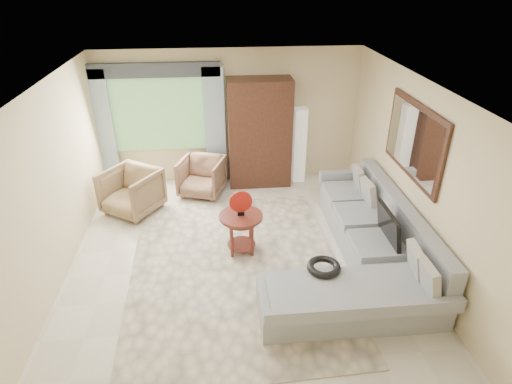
{
  "coord_description": "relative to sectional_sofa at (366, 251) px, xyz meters",
  "views": [
    {
      "loc": [
        -0.27,
        -5.0,
        3.93
      ],
      "look_at": [
        0.25,
        0.35,
        1.05
      ],
      "focal_mm": 30.0,
      "sensor_mm": 36.0,
      "label": 1
    }
  ],
  "objects": [
    {
      "name": "ground",
      "position": [
        -1.78,
        0.18,
        -0.28
      ],
      "size": [
        6.0,
        6.0,
        0.0
      ],
      "primitive_type": "plane",
      "color": "silver",
      "rests_on": "ground"
    },
    {
      "name": "area_rug",
      "position": [
        -1.86,
        0.16,
        -0.27
      ],
      "size": [
        3.14,
        4.1,
        0.02
      ],
      "primitive_type": "cube",
      "rotation": [
        0.0,
        0.0,
        0.03
      ],
      "color": "beige",
      "rests_on": "ground"
    },
    {
      "name": "sectional_sofa",
      "position": [
        0.0,
        0.0,
        0.0
      ],
      "size": [
        2.3,
        3.46,
        0.9
      ],
      "color": "gray",
      "rests_on": "ground"
    },
    {
      "name": "tv_screen",
      "position": [
        0.27,
        -0.02,
        0.44
      ],
      "size": [
        0.14,
        0.74,
        0.48
      ],
      "primitive_type": "cube",
      "rotation": [
        0.0,
        -0.17,
        0.0
      ],
      "color": "black",
      "rests_on": "sectional_sofa"
    },
    {
      "name": "garden_hose",
      "position": [
        -0.78,
        -0.62,
        0.26
      ],
      "size": [
        0.43,
        0.43,
        0.09
      ],
      "primitive_type": "torus",
      "color": "black",
      "rests_on": "sectional_sofa"
    },
    {
      "name": "coffee_table",
      "position": [
        -1.75,
        0.57,
        0.06
      ],
      "size": [
        0.65,
        0.65,
        0.65
      ],
      "rotation": [
        0.0,
        0.0,
        -0.28
      ],
      "color": "#521D16",
      "rests_on": "ground"
    },
    {
      "name": "red_disc",
      "position": [
        -1.75,
        0.57,
        0.6
      ],
      "size": [
        0.34,
        0.05,
        0.34
      ],
      "primitive_type": "cylinder",
      "rotation": [
        1.57,
        0.0,
        0.08
      ],
      "color": "#A51810",
      "rests_on": "coffee_table"
    },
    {
      "name": "armchair_left",
      "position": [
        -3.59,
        1.97,
        0.12
      ],
      "size": [
        1.2,
        1.2,
        0.8
      ],
      "primitive_type": "imported",
      "rotation": [
        0.0,
        0.0,
        -0.59
      ],
      "color": "olive",
      "rests_on": "ground"
    },
    {
      "name": "armchair_right",
      "position": [
        -2.37,
        2.53,
        0.08
      ],
      "size": [
        0.99,
        1.0,
        0.72
      ],
      "primitive_type": "imported",
      "rotation": [
        0.0,
        0.0,
        -0.33
      ],
      "color": "#89634A",
      "rests_on": "ground"
    },
    {
      "name": "potted_plant",
      "position": [
        -3.77,
        2.9,
        -0.03
      ],
      "size": [
        0.45,
        0.39,
        0.5
      ],
      "primitive_type": "imported",
      "rotation": [
        0.0,
        0.0,
        -0.0
      ],
      "color": "#999999",
      "rests_on": "ground"
    },
    {
      "name": "armoire",
      "position": [
        -1.23,
        2.9,
        0.77
      ],
      "size": [
        1.2,
        0.55,
        2.1
      ],
      "primitive_type": "cube",
      "color": "black",
      "rests_on": "ground"
    },
    {
      "name": "floor_lamp",
      "position": [
        -0.43,
        2.96,
        0.47
      ],
      "size": [
        0.24,
        0.24,
        1.5
      ],
      "primitive_type": "cube",
      "color": "silver",
      "rests_on": "ground"
    },
    {
      "name": "window",
      "position": [
        -3.13,
        3.15,
        1.12
      ],
      "size": [
        1.8,
        0.04,
        1.4
      ],
      "primitive_type": "cube",
      "color": "#669E59",
      "rests_on": "wall_back"
    },
    {
      "name": "curtain_left",
      "position": [
        -4.18,
        3.06,
        0.87
      ],
      "size": [
        0.4,
        0.08,
        2.3
      ],
      "primitive_type": "cube",
      "color": "#9EB7CC",
      "rests_on": "ground"
    },
    {
      "name": "curtain_right",
      "position": [
        -2.08,
        3.06,
        0.87
      ],
      "size": [
        0.4,
        0.08,
        2.3
      ],
      "primitive_type": "cube",
      "color": "#9EB7CC",
      "rests_on": "ground"
    },
    {
      "name": "valance",
      "position": [
        -3.13,
        3.08,
        1.97
      ],
      "size": [
        2.4,
        0.12,
        0.26
      ],
      "primitive_type": "cube",
      "color": "#1E232D",
      "rests_on": "wall_back"
    },
    {
      "name": "wall_mirror",
      "position": [
        0.68,
        0.53,
        1.47
      ],
      "size": [
        0.05,
        1.7,
        1.05
      ],
      "color": "black",
      "rests_on": "wall_right"
    }
  ]
}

